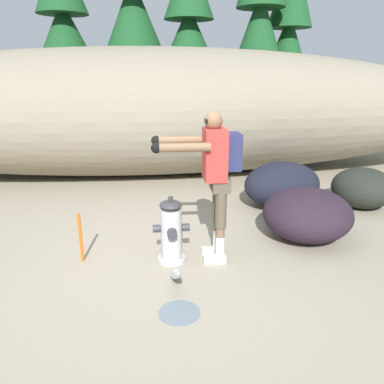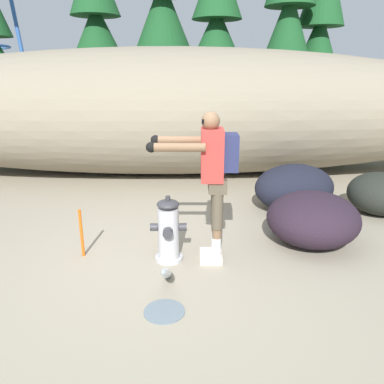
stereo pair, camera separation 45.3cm
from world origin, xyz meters
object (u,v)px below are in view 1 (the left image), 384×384
object	(u,v)px
fire_hydrant	(171,232)
utility_worker	(215,169)
survey_stake	(81,238)
boulder_large	(363,188)
boulder_mid	(282,185)
boulder_small	(307,214)

from	to	relation	value
fire_hydrant	utility_worker	world-z (taller)	utility_worker
utility_worker	survey_stake	xyz separation A→B (m)	(-1.55, 0.12, -0.81)
survey_stake	boulder_large	bearing A→B (deg)	17.86
boulder_mid	survey_stake	size ratio (longest dim) A/B	2.20
boulder_large	survey_stake	size ratio (longest dim) A/B	1.65
boulder_large	boulder_small	size ratio (longest dim) A/B	0.82
boulder_large	boulder_mid	world-z (taller)	boulder_mid
boulder_mid	survey_stake	xyz separation A→B (m)	(-3.00, -1.58, -0.07)
utility_worker	boulder_large	xyz separation A→B (m)	(2.76, 1.51, -0.78)
fire_hydrant	boulder_large	xyz separation A→B (m)	(3.26, 1.50, -0.04)
utility_worker	boulder_mid	xyz separation A→B (m)	(1.45, 1.70, -0.74)
fire_hydrant	survey_stake	xyz separation A→B (m)	(-1.05, 0.11, -0.07)
boulder_small	boulder_mid	bearing A→B (deg)	85.30
utility_worker	boulder_small	size ratio (longest dim) A/B	1.44
boulder_large	survey_stake	world-z (taller)	boulder_large
boulder_small	boulder_large	bearing A→B (deg)	37.02
fire_hydrant	survey_stake	size ratio (longest dim) A/B	1.33
boulder_mid	survey_stake	bearing A→B (deg)	-152.21
fire_hydrant	boulder_mid	size ratio (longest dim) A/B	0.61
fire_hydrant	boulder_large	bearing A→B (deg)	24.72
survey_stake	boulder_mid	bearing A→B (deg)	27.79
boulder_large	boulder_mid	size ratio (longest dim) A/B	0.75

